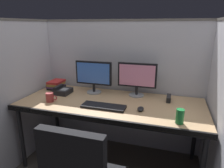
{
  "coord_description": "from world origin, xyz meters",
  "views": [
    {
      "loc": [
        0.6,
        -1.57,
        1.52
      ],
      "look_at": [
        0.0,
        0.35,
        0.92
      ],
      "focal_mm": 32.42,
      "sensor_mm": 36.0,
      "label": 1
    }
  ],
  "objects_px": {
    "monitor_left": "(94,75)",
    "book_stack": "(56,85)",
    "keyboard_main": "(104,106)",
    "soda_can": "(180,116)",
    "desk_phone": "(63,91)",
    "red_stapler": "(169,98)",
    "coffee_mug": "(50,97)",
    "desk": "(110,107)",
    "computer_mouse": "(141,109)",
    "monitor_right": "(137,77)"
  },
  "relations": [
    {
      "from": "keyboard_main",
      "to": "book_stack",
      "type": "relative_size",
      "value": 1.95
    },
    {
      "from": "keyboard_main",
      "to": "desk",
      "type": "bearing_deg",
      "value": 82.23
    },
    {
      "from": "keyboard_main",
      "to": "red_stapler",
      "type": "relative_size",
      "value": 2.87
    },
    {
      "from": "book_stack",
      "to": "monitor_right",
      "type": "bearing_deg",
      "value": 1.89
    },
    {
      "from": "desk",
      "to": "keyboard_main",
      "type": "distance_m",
      "value": 0.16
    },
    {
      "from": "desk_phone",
      "to": "red_stapler",
      "type": "bearing_deg",
      "value": 5.8
    },
    {
      "from": "book_stack",
      "to": "red_stapler",
      "type": "height_order",
      "value": "book_stack"
    },
    {
      "from": "desk",
      "to": "coffee_mug",
      "type": "distance_m",
      "value": 0.63
    },
    {
      "from": "monitor_left",
      "to": "book_stack",
      "type": "distance_m",
      "value": 0.54
    },
    {
      "from": "monitor_right",
      "to": "soda_can",
      "type": "bearing_deg",
      "value": -50.42
    },
    {
      "from": "computer_mouse",
      "to": "book_stack",
      "type": "relative_size",
      "value": 0.43
    },
    {
      "from": "keyboard_main",
      "to": "red_stapler",
      "type": "height_order",
      "value": "red_stapler"
    },
    {
      "from": "monitor_left",
      "to": "red_stapler",
      "type": "height_order",
      "value": "monitor_left"
    },
    {
      "from": "monitor_left",
      "to": "soda_can",
      "type": "distance_m",
      "value": 1.1
    },
    {
      "from": "monitor_right",
      "to": "coffee_mug",
      "type": "relative_size",
      "value": 3.41
    },
    {
      "from": "book_stack",
      "to": "soda_can",
      "type": "xyz_separation_m",
      "value": [
        1.47,
        -0.52,
        0.01
      ]
    },
    {
      "from": "computer_mouse",
      "to": "coffee_mug",
      "type": "bearing_deg",
      "value": -176.98
    },
    {
      "from": "keyboard_main",
      "to": "soda_can",
      "type": "xyz_separation_m",
      "value": [
        0.7,
        -0.12,
        0.05
      ]
    },
    {
      "from": "monitor_left",
      "to": "book_stack",
      "type": "bearing_deg",
      "value": 178.74
    },
    {
      "from": "monitor_left",
      "to": "red_stapler",
      "type": "bearing_deg",
      "value": -1.06
    },
    {
      "from": "keyboard_main",
      "to": "soda_can",
      "type": "height_order",
      "value": "soda_can"
    },
    {
      "from": "desk_phone",
      "to": "red_stapler",
      "type": "relative_size",
      "value": 1.27
    },
    {
      "from": "desk",
      "to": "desk_phone",
      "type": "bearing_deg",
      "value": 170.73
    },
    {
      "from": "keyboard_main",
      "to": "book_stack",
      "type": "distance_m",
      "value": 0.87
    },
    {
      "from": "red_stapler",
      "to": "desk",
      "type": "bearing_deg",
      "value": -158.97
    },
    {
      "from": "monitor_left",
      "to": "book_stack",
      "type": "xyz_separation_m",
      "value": [
        -0.51,
        0.01,
        -0.16
      ]
    },
    {
      "from": "desk",
      "to": "coffee_mug",
      "type": "xyz_separation_m",
      "value": [
        -0.61,
        -0.17,
        0.1
      ]
    },
    {
      "from": "monitor_left",
      "to": "monitor_right",
      "type": "xyz_separation_m",
      "value": [
        0.5,
        0.04,
        0.0
      ]
    },
    {
      "from": "monitor_left",
      "to": "coffee_mug",
      "type": "xyz_separation_m",
      "value": [
        -0.33,
        -0.4,
        -0.17
      ]
    },
    {
      "from": "coffee_mug",
      "to": "book_stack",
      "type": "bearing_deg",
      "value": 114.19
    },
    {
      "from": "keyboard_main",
      "to": "computer_mouse",
      "type": "relative_size",
      "value": 4.48
    },
    {
      "from": "monitor_left",
      "to": "coffee_mug",
      "type": "height_order",
      "value": "monitor_left"
    },
    {
      "from": "computer_mouse",
      "to": "desk_phone",
      "type": "xyz_separation_m",
      "value": [
        -0.95,
        0.22,
        0.02
      ]
    },
    {
      "from": "desk_phone",
      "to": "computer_mouse",
      "type": "bearing_deg",
      "value": -12.83
    },
    {
      "from": "desk",
      "to": "red_stapler",
      "type": "height_order",
      "value": "red_stapler"
    },
    {
      "from": "monitor_right",
      "to": "soda_can",
      "type": "xyz_separation_m",
      "value": [
        0.46,
        -0.55,
        -0.15
      ]
    },
    {
      "from": "desk",
      "to": "soda_can",
      "type": "xyz_separation_m",
      "value": [
        0.68,
        -0.27,
        0.11
      ]
    },
    {
      "from": "soda_can",
      "to": "desk_phone",
      "type": "bearing_deg",
      "value": 163.91
    },
    {
      "from": "keyboard_main",
      "to": "computer_mouse",
      "type": "bearing_deg",
      "value": 5.36
    },
    {
      "from": "computer_mouse",
      "to": "desk_phone",
      "type": "height_order",
      "value": "desk_phone"
    },
    {
      "from": "monitor_right",
      "to": "coffee_mug",
      "type": "xyz_separation_m",
      "value": [
        -0.83,
        -0.45,
        -0.17
      ]
    },
    {
      "from": "desk",
      "to": "keyboard_main",
      "type": "xyz_separation_m",
      "value": [
        -0.02,
        -0.15,
        0.06
      ]
    },
    {
      "from": "computer_mouse",
      "to": "coffee_mug",
      "type": "height_order",
      "value": "coffee_mug"
    },
    {
      "from": "keyboard_main",
      "to": "red_stapler",
      "type": "bearing_deg",
      "value": 31.87
    },
    {
      "from": "soda_can",
      "to": "desk_phone",
      "type": "xyz_separation_m",
      "value": [
        -1.29,
        0.37,
        -0.03
      ]
    },
    {
      "from": "monitor_left",
      "to": "desk_phone",
      "type": "relative_size",
      "value": 2.26
    },
    {
      "from": "monitor_right",
      "to": "computer_mouse",
      "type": "bearing_deg",
      "value": -73.98
    },
    {
      "from": "monitor_right",
      "to": "computer_mouse",
      "type": "height_order",
      "value": "monitor_right"
    },
    {
      "from": "desk_phone",
      "to": "red_stapler",
      "type": "distance_m",
      "value": 1.2
    },
    {
      "from": "desk",
      "to": "keyboard_main",
      "type": "height_order",
      "value": "keyboard_main"
    }
  ]
}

